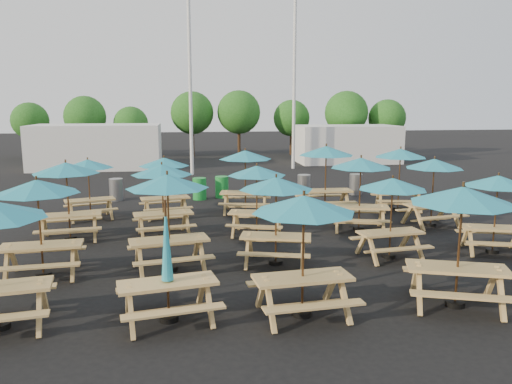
{
  "coord_description": "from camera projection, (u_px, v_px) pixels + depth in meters",
  "views": [
    {
      "loc": [
        -2.41,
        -15.29,
        4.1
      ],
      "look_at": [
        0.0,
        1.5,
        1.1
      ],
      "focal_mm": 35.0,
      "sensor_mm": 36.0,
      "label": 1
    }
  ],
  "objects": [
    {
      "name": "tree_4",
      "position": [
        239.0,
        112.0,
        39.26
      ],
      "size": [
        3.41,
        3.41,
        5.17
      ],
      "color": "#382314",
      "rests_on": "ground"
    },
    {
      "name": "picnic_unit_11",
      "position": [
        245.0,
        159.0,
        18.7
      ],
      "size": [
        2.34,
        2.34,
        2.41
      ],
      "rotation": [
        0.0,
        0.0,
        -0.2
      ],
      "color": "tan",
      "rests_on": "ground"
    },
    {
      "name": "waste_bin_3",
      "position": [
        304.0,
        185.0,
        22.62
      ],
      "size": [
        0.59,
        0.59,
        0.94
      ],
      "primitive_type": "cylinder",
      "color": "gray",
      "rests_on": "ground"
    },
    {
      "name": "picnic_unit_19",
      "position": [
        400.0,
        157.0,
        19.25
      ],
      "size": [
        2.37,
        2.37,
        2.42
      ],
      "rotation": [
        0.0,
        0.0,
        -0.21
      ],
      "color": "tan",
      "rests_on": "ground"
    },
    {
      "name": "tree_5",
      "position": [
        291.0,
        118.0,
        40.36
      ],
      "size": [
        2.94,
        2.94,
        4.45
      ],
      "color": "#382314",
      "rests_on": "ground"
    },
    {
      "name": "picnic_unit_6",
      "position": [
        162.0,
        175.0,
        15.3
      ],
      "size": [
        2.2,
        2.2,
        2.3
      ],
      "rotation": [
        0.0,
        0.0,
        0.18
      ],
      "color": "tan",
      "rests_on": "ground"
    },
    {
      "name": "picnic_unit_12",
      "position": [
        462.0,
        203.0,
        9.88
      ],
      "size": [
        2.64,
        2.64,
        2.52
      ],
      "rotation": [
        0.0,
        0.0,
        -0.33
      ],
      "color": "tan",
      "rests_on": "ground"
    },
    {
      "name": "waste_bin_0",
      "position": [
        116.0,
        189.0,
        21.44
      ],
      "size": [
        0.59,
        0.59,
        0.94
      ],
      "primitive_type": "cylinder",
      "color": "gray",
      "rests_on": "ground"
    },
    {
      "name": "tree_3",
      "position": [
        192.0,
        113.0,
        39.21
      ],
      "size": [
        3.36,
        3.36,
        5.09
      ],
      "color": "#382314",
      "rests_on": "ground"
    },
    {
      "name": "mast_1",
      "position": [
        294.0,
        73.0,
        31.13
      ],
      "size": [
        0.2,
        0.2,
        12.0
      ],
      "primitive_type": "cylinder",
      "color": "silver",
      "rests_on": "ground"
    },
    {
      "name": "picnic_unit_13",
      "position": [
        392.0,
        189.0,
        13.15
      ],
      "size": [
        2.01,
        2.01,
        2.2
      ],
      "rotation": [
        0.0,
        0.0,
        0.12
      ],
      "color": "tan",
      "rests_on": "ground"
    },
    {
      "name": "tree_1",
      "position": [
        85.0,
        117.0,
        37.34
      ],
      "size": [
        3.11,
        3.11,
        4.72
      ],
      "color": "#382314",
      "rests_on": "ground"
    },
    {
      "name": "picnic_unit_1",
      "position": [
        37.0,
        193.0,
        11.66
      ],
      "size": [
        2.13,
        2.13,
        2.38
      ],
      "rotation": [
        0.0,
        0.0,
        0.09
      ],
      "color": "tan",
      "rests_on": "ground"
    },
    {
      "name": "picnic_unit_2",
      "position": [
        66.0,
        173.0,
        14.91
      ],
      "size": [
        2.24,
        2.24,
        2.41
      ],
      "rotation": [
        0.0,
        0.0,
        0.14
      ],
      "color": "tan",
      "rests_on": "ground"
    },
    {
      "name": "ground",
      "position": [
        263.0,
        234.0,
        15.95
      ],
      "size": [
        120.0,
        120.0,
        0.0
      ],
      "primitive_type": "plane",
      "color": "black",
      "rests_on": "ground"
    },
    {
      "name": "picnic_unit_18",
      "position": [
        434.0,
        168.0,
        16.66
      ],
      "size": [
        2.19,
        2.19,
        2.32
      ],
      "rotation": [
        0.0,
        0.0,
        0.16
      ],
      "color": "tan",
      "rests_on": "ground"
    },
    {
      "name": "tree_2",
      "position": [
        131.0,
        124.0,
        37.66
      ],
      "size": [
        2.59,
        2.59,
        3.93
      ],
      "color": "#382314",
      "rests_on": "ground"
    },
    {
      "name": "picnic_unit_3",
      "position": [
        88.0,
        168.0,
        17.69
      ],
      "size": [
        2.25,
        2.25,
        2.18
      ],
      "rotation": [
        0.0,
        0.0,
        0.3
      ],
      "color": "tan",
      "rests_on": "ground"
    },
    {
      "name": "tree_0",
      "position": [
        30.0,
        121.0,
        38.1
      ],
      "size": [
        2.8,
        2.8,
        4.24
      ],
      "color": "#382314",
      "rests_on": "ground"
    },
    {
      "name": "picnic_unit_5",
      "position": [
        168.0,
        188.0,
        12.07
      ],
      "size": [
        2.36,
        2.36,
        2.45
      ],
      "rotation": [
        0.0,
        0.0,
        0.19
      ],
      "color": "tan",
      "rests_on": "ground"
    },
    {
      "name": "picnic_unit_9",
      "position": [
        276.0,
        189.0,
        12.61
      ],
      "size": [
        2.32,
        2.32,
        2.3
      ],
      "rotation": [
        0.0,
        0.0,
        -0.26
      ],
      "color": "tan",
      "rests_on": "ground"
    },
    {
      "name": "tree_7",
      "position": [
        387.0,
        118.0,
        39.68
      ],
      "size": [
        2.95,
        2.95,
        4.48
      ],
      "color": "#382314",
      "rests_on": "ground"
    },
    {
      "name": "picnic_unit_8",
      "position": [
        304.0,
        212.0,
        9.43
      ],
      "size": [
        2.18,
        2.18,
        2.43
      ],
      "rotation": [
        0.0,
        0.0,
        0.1
      ],
      "color": "tan",
      "rests_on": "ground"
    },
    {
      "name": "waste_bin_2",
      "position": [
        222.0,
        187.0,
        22.1
      ],
      "size": [
        0.59,
        0.59,
        0.94
      ],
      "primitive_type": "cylinder",
      "color": "#198E33",
      "rests_on": "ground"
    },
    {
      "name": "waste_bin_4",
      "position": [
        356.0,
        184.0,
        22.84
      ],
      "size": [
        0.59,
        0.59,
        0.94
      ],
      "primitive_type": "cylinder",
      "color": "gray",
      "rests_on": "ground"
    },
    {
      "name": "picnic_unit_15",
      "position": [
        326.0,
        155.0,
        18.85
      ],
      "size": [
        2.15,
        2.15,
        2.56
      ],
      "rotation": [
        0.0,
        0.0,
        -0.02
      ],
      "color": "tan",
      "rests_on": "ground"
    },
    {
      "name": "tree_6",
      "position": [
        346.0,
        113.0,
        39.1
      ],
      "size": [
        3.38,
        3.38,
        5.13
      ],
      "color": "#382314",
      "rests_on": "ground"
    },
    {
      "name": "waste_bin_1",
      "position": [
        200.0,
        189.0,
        21.64
      ],
      "size": [
        0.59,
        0.59,
        0.94
      ],
      "primitive_type": "cylinder",
      "color": "#198E33",
      "rests_on": "ground"
    },
    {
      "name": "picnic_unit_14",
      "position": [
        361.0,
        168.0,
        16.12
      ],
      "size": [
        2.43,
        2.43,
        2.41
      ],
      "rotation": [
        0.0,
        0.0,
        -0.26
      ],
      "color": "tan",
      "rests_on": "ground"
    },
    {
      "name": "picnic_unit_4",
      "position": [
        167.0,
        272.0,
        9.39
      ],
      "size": [
        2.11,
        1.92,
        2.36
      ],
      "rotation": [
        0.0,
        0.0,
        0.18
      ],
      "color": "tan",
      "rests_on": "ground"
    },
    {
      "name": "event_tent_1",
      "position": [
        346.0,
        144.0,
        35.5
      ],
      "size": [
        7.0,
        4.0,
        2.6
      ],
      "primitive_type": "cube",
      "color": "silver",
      "rests_on": "ground"
    },
    {
      "name": "picnic_unit_10",
      "position": [
        257.0,
        175.0,
        15.5
      ],
      "size": [
        2.28,
        2.28,
        2.23
      ],
      "rotation": [
        0.0,
        0.0,
        -0.28
      ],
      "color": "tan",
      "rests_on": "ground"
    },
    {
      "name": "picnic_unit_7",
      "position": [
        164.0,
        166.0,
        18.02
      ],
      "size": [
        2.15,
        2.15,
        2.21
      ],
      "rotation": [
        0.0,
        0.0,
        0.2
      ],
      "color": "tan",
      "rests_on": "ground"
    },
    {
      "name": "event_tent_0",
      "position": [
        97.0,
        146.0,
        32.14
      ],
      "size": [
        8.0,
        4.0,
        2.8
      ],
      "primitive_type": "cube",
      "color": "silver",
      "rests_on": "ground"
    },
    {
      "name": "picnic_unit_17",
      "position": [
        498.0,
        186.0,
        13.63
      ],
      "size": [
        2.26,
        2.26,
        2.2
      ],
      "rotation": [
        0.0,
        0.0,
        -0.3
      ],
      "color": "tan",
      "rests_on": "ground"
    },
    {
      "name": "mast_0",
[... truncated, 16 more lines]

